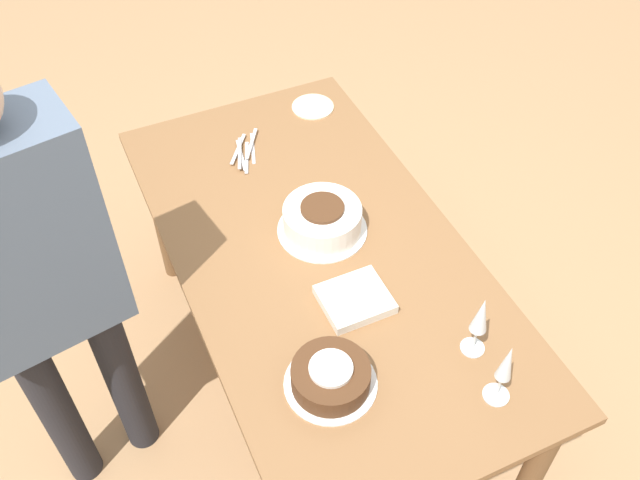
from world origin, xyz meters
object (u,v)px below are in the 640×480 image
wine_glass_far (506,366)px  wine_glass_near (481,318)px  cake_front_chocolate (331,377)px  person_cutting (36,276)px  cake_center_white (322,220)px

wine_glass_far → wine_glass_near: bearing=170.7°
wine_glass_near → wine_glass_far: 0.16m
cake_front_chocolate → person_cutting: person_cutting is taller
cake_front_chocolate → wine_glass_near: size_ratio=1.15×
wine_glass_far → cake_center_white: bearing=-167.3°
cake_front_chocolate → person_cutting: bearing=-127.3°
cake_front_chocolate → person_cutting: (-0.48, -0.62, 0.21)m
cake_front_chocolate → cake_center_white: bearing=157.6°
wine_glass_near → person_cutting: bearing=-117.4°
cake_center_white → cake_front_chocolate: bearing=-22.4°
wine_glass_near → cake_front_chocolate: bearing=-98.3°
cake_front_chocolate → wine_glass_near: wine_glass_near is taller
cake_center_white → person_cutting: person_cutting is taller
person_cutting → wine_glass_far: bearing=-44.4°
cake_center_white → cake_front_chocolate: (0.53, -0.22, -0.01)m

